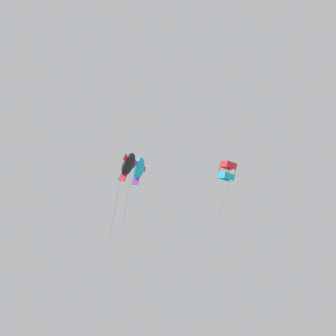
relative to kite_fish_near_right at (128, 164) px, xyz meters
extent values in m
ellipsoid|color=black|center=(0.00, 0.00, 0.01)|extent=(1.52, 1.33, 1.77)
cube|color=red|center=(0.13, 0.41, 0.19)|extent=(0.45, 0.60, 0.35)
cube|color=red|center=(-0.28, -0.32, 0.19)|extent=(0.45, 0.60, 0.35)
cube|color=red|center=(0.34, -0.19, -0.87)|extent=(0.61, 0.38, 0.67)
sphere|color=black|center=(0.17, 0.16, 0.61)|extent=(0.21, 0.19, 0.17)
sphere|color=black|center=(-0.05, -0.22, 0.61)|extent=(0.21, 0.19, 0.17)
cylinder|color=#47474C|center=(0.73, 0.07, -3.24)|extent=(0.61, 0.71, 4.48)
cube|color=red|center=(-7.53, -7.25, 4.00)|extent=(0.88, 0.66, 0.46)
cube|color=red|center=(-7.98, -6.52, 3.67)|extent=(0.88, 0.66, 0.46)
cube|color=red|center=(-7.37, -6.64, 3.84)|extent=(0.57, 0.89, 0.79)
cube|color=red|center=(-8.14, -7.13, 3.84)|extent=(0.57, 0.89, 0.79)
cube|color=#1EB2C6|center=(-7.35, -7.53, 3.15)|extent=(0.88, 0.66, 0.46)
cube|color=#1EB2C6|center=(-7.81, -6.81, 2.82)|extent=(0.88, 0.66, 0.46)
cube|color=#1EB2C6|center=(-7.19, -6.93, 2.98)|extent=(0.57, 0.89, 0.79)
cube|color=#1EB2C6|center=(-7.97, -7.41, 2.98)|extent=(0.57, 0.89, 0.79)
cylinder|color=#332D28|center=(-7.06, -7.14, 3.58)|extent=(0.33, 0.50, 1.38)
cylinder|color=#332D28|center=(-7.83, -7.63, 3.58)|extent=(0.33, 0.50, 1.38)
cylinder|color=#332D28|center=(-7.51, -6.42, 3.24)|extent=(0.33, 0.50, 1.38)
cylinder|color=#332D28|center=(-8.28, -6.91, 3.24)|extent=(0.33, 0.50, 1.38)
cylinder|color=#47474C|center=(-7.31, -6.70, 0.92)|extent=(1.11, 0.46, 3.68)
ellipsoid|color=#1EB2C6|center=(-0.66, -3.18, 1.42)|extent=(1.39, 1.32, 1.84)
cube|color=purple|center=(-0.46, -2.79, 1.62)|extent=(0.45, 0.58, 0.38)
cube|color=purple|center=(-0.95, -3.52, 1.62)|extent=(0.45, 0.58, 0.38)
cube|color=purple|center=(-0.45, -3.32, 0.44)|extent=(0.57, 0.41, 0.65)
sphere|color=black|center=(-0.38, -3.09, 2.03)|extent=(0.21, 0.20, 0.16)
sphere|color=black|center=(-0.64, -3.48, 2.03)|extent=(0.21, 0.20, 0.16)
cylinder|color=#47474C|center=(0.09, -3.12, -1.18)|extent=(0.46, 1.04, 2.95)
camera|label=1|loc=(-1.01, 34.43, -18.62)|focal=63.52mm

